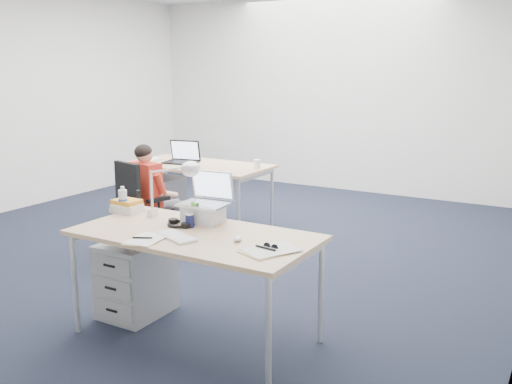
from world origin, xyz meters
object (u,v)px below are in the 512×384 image
silver_laptop (203,198)px  headphones (180,223)px  desk_far (198,168)px  can_koozie (190,220)px  cordless_phone (139,199)px  office_chair (144,226)px  dark_laptop (180,152)px  far_cup (257,164)px  drawer_pedestal_near (136,278)px  bear_figurine (195,213)px  wireless_keyboard (176,236)px  desk_near (194,240)px  desk_lamp (166,188)px  seated_person (155,196)px  book_stack (127,206)px  drawer_pedestal_far (160,202)px  sunglasses (271,247)px  water_bottle (123,200)px  computer_mouse (238,239)px

silver_laptop → headphones: size_ratio=1.59×
desk_far → can_koozie: (1.46, -2.11, 0.10)m
silver_laptop → cordless_phone: size_ratio=2.43×
office_chair → dark_laptop: bearing=119.7°
desk_far → far_cup: bearing=4.9°
drawer_pedestal_near → bear_figurine: 0.73m
wireless_keyboard → bear_figurine: (-0.08, 0.32, 0.07)m
desk_near → cordless_phone: size_ratio=11.33×
desk_far → drawer_pedestal_near: bearing=-65.5°
desk_lamp → bear_figurine: bearing=1.7°
far_cup → bear_figurine: bearing=-70.9°
seated_person → bear_figurine: 1.85m
can_koozie → book_stack: bearing=171.9°
far_cup → office_chair: bearing=-123.0°
far_cup → dark_laptop: bearing=-173.5°
wireless_keyboard → can_koozie: bearing=128.1°
drawer_pedestal_far → sunglasses: (2.60, -2.11, 0.47)m
sunglasses → far_cup: size_ratio=1.03×
office_chair → desk_lamp: desk_lamp is taller
seated_person → wireless_keyboard: bearing=-35.9°
silver_laptop → cordless_phone: 0.66m
book_stack → headphones: bearing=-9.7°
drawer_pedestal_near → water_bottle: bearing=158.2°
desk_near → desk_lamp: 0.51m
can_koozie → water_bottle: 0.65m
cordless_phone → desk_lamp: 0.42m
drawer_pedestal_near → drawer_pedestal_far: same height
drawer_pedestal_near → cordless_phone: cordless_phone is taller
can_koozie → desk_lamp: 0.34m
silver_laptop → headphones: (-0.09, -0.16, -0.15)m
seated_person → wireless_keyboard: seated_person is taller
seated_person → water_bottle: size_ratio=5.20×
wireless_keyboard → bear_figurine: size_ratio=2.03×
desk_far → computer_mouse: size_ratio=19.49×
headphones → desk_lamp: desk_lamp is taller
seated_person → drawer_pedestal_near: seated_person is taller
wireless_keyboard → desk_far: bearing=145.1°
drawer_pedestal_near → seated_person: bearing=124.7°
wireless_keyboard → silver_laptop: bearing=121.5°
seated_person → water_bottle: bearing=-48.6°
desk_far → far_cup: (0.73, 0.06, 0.10)m
seated_person → water_bottle: (0.74, -1.22, 0.30)m
sunglasses → wireless_keyboard: bearing=-164.3°
desk_far → wireless_keyboard: bearing=-56.9°
drawer_pedestal_near → book_stack: book_stack is taller
water_bottle → cordless_phone: bearing=90.0°
desk_lamp → dark_laptop: bearing=132.5°
silver_laptop → book_stack: silver_laptop is taller
headphones → drawer_pedestal_near: bearing=-163.4°
seated_person → book_stack: size_ratio=5.01×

